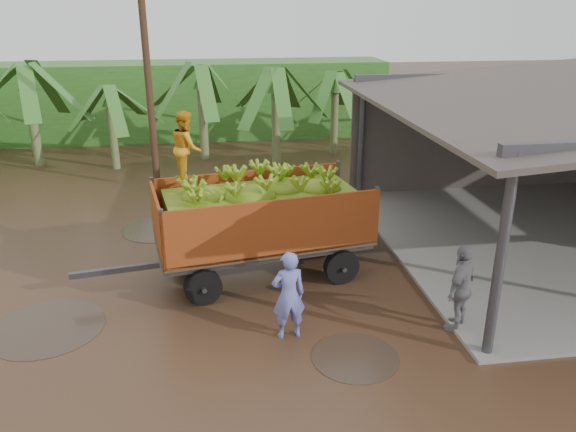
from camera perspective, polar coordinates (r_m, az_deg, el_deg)
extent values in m
plane|color=black|center=(13.65, -8.45, -6.76)|extent=(100.00, 100.00, 0.00)
cube|color=#383330|center=(21.40, 22.32, 7.81)|extent=(12.00, 0.12, 4.00)
cube|color=#2D661E|center=(28.56, -12.92, 11.37)|extent=(22.00, 3.00, 3.60)
cube|color=#47474C|center=(13.35, -17.16, -5.27)|extent=(1.97, 0.46, 0.13)
imported|color=orange|center=(13.21, -10.27, 6.87)|extent=(0.75, 0.90, 1.69)
imported|color=#676ABB|center=(11.07, 0.05, -8.06)|extent=(0.72, 0.52, 1.85)
imported|color=slate|center=(11.84, 17.17, -7.01)|extent=(1.10, 1.08, 1.86)
cylinder|color=#47301E|center=(19.93, -14.01, 13.31)|extent=(0.24, 0.24, 7.71)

